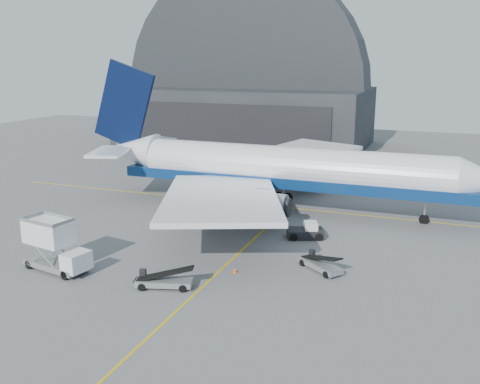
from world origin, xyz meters
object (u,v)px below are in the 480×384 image
at_px(catering_truck, 54,246).
at_px(airliner, 276,168).
at_px(belt_loader_b, 320,264).
at_px(belt_loader_a, 163,281).
at_px(pushback_tug, 306,232).

bearing_deg(catering_truck, airliner, 75.53).
xyz_separation_m(catering_truck, belt_loader_b, (21.74, 8.29, -1.69)).
relative_size(catering_truck, belt_loader_a, 1.36).
xyz_separation_m(pushback_tug, belt_loader_b, (3.25, -8.05, -0.09)).
height_order(airliner, belt_loader_a, airliner).
xyz_separation_m(catering_truck, belt_loader_a, (10.65, 0.09, -1.67)).
distance_m(catering_truck, belt_loader_b, 23.33).
height_order(airliner, belt_loader_b, airliner).
bearing_deg(pushback_tug, belt_loader_b, -89.29).
height_order(belt_loader_a, belt_loader_b, belt_loader_a).
xyz_separation_m(catering_truck, pushback_tug, (18.49, 16.34, -1.60)).
bearing_deg(pushback_tug, catering_truck, -159.78).
bearing_deg(airliner, catering_truck, -115.19).
xyz_separation_m(belt_loader_a, belt_loader_b, (11.09, 8.20, -0.02)).
bearing_deg(catering_truck, belt_loader_b, 31.60).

